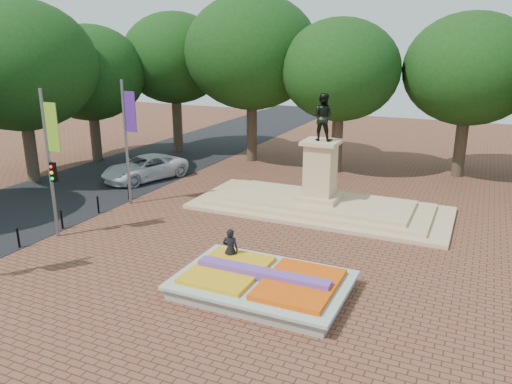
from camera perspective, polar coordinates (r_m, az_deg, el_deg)
The scene contains 10 objects.
ground at distance 21.01m, azimuth 0.45°, elevation -8.48°, with size 90.00×90.00×0.00m, color brown.
asphalt_street at distance 33.12m, azimuth -20.11°, elevation 0.11°, with size 9.00×90.00×0.02m, color black.
flower_bed at distance 18.83m, azimuth 0.81°, elevation -10.37°, with size 6.30×4.30×0.91m.
monument at distance 27.70m, azimuth 7.25°, elevation -0.27°, with size 14.00×6.00×6.40m.
tree_row_back at distance 35.80m, azimuth 16.27°, elevation 12.55°, with size 44.80×8.80×10.43m.
tree_row_street at distance 35.12m, azimuth -26.92°, elevation 10.88°, with size 8.40×25.40×9.98m.
banner_poles at distance 24.51m, azimuth -22.95°, elevation 3.48°, with size 0.88×11.17×7.00m.
bollard_row at distance 25.75m, azimuth -23.36°, elevation -3.76°, with size 0.12×13.12×0.98m.
van at distance 34.30m, azimuth -12.61°, elevation 2.70°, with size 2.69×5.82×1.62m, color silver.
pedestrian at distance 20.36m, azimuth -2.94°, elevation -6.59°, with size 0.65×0.43×1.79m, color black.
Camera 1 is at (7.76, -17.31, 9.03)m, focal length 35.00 mm.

